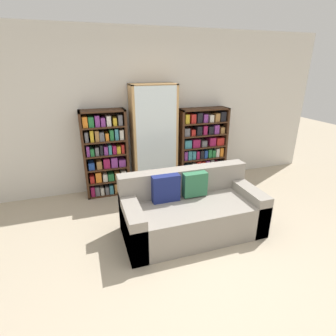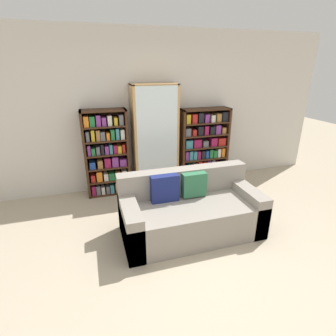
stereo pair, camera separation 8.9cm
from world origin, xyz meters
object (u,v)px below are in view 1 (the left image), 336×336
(display_cabinet, at_px, (154,139))
(wine_bottle, at_px, (185,186))
(bookshelf_left, at_px, (105,154))
(couch, at_px, (191,212))
(bookshelf_right, at_px, (202,147))

(display_cabinet, distance_m, wine_bottle, 0.98)
(bookshelf_left, distance_m, display_cabinet, 0.87)
(couch, distance_m, display_cabinet, 1.63)
(couch, distance_m, bookshelf_left, 1.83)
(bookshelf_left, bearing_deg, couch, -58.82)
(couch, height_order, bookshelf_left, bookshelf_left)
(couch, relative_size, bookshelf_right, 1.29)
(bookshelf_left, xyz_separation_m, display_cabinet, (0.84, -0.02, 0.19))
(display_cabinet, distance_m, bookshelf_right, 0.97)
(bookshelf_left, bearing_deg, bookshelf_right, -0.02)
(couch, bearing_deg, bookshelf_right, 60.68)
(display_cabinet, xyz_separation_m, wine_bottle, (0.40, -0.50, -0.74))
(couch, xyz_separation_m, display_cabinet, (-0.08, 1.51, 0.61))
(display_cabinet, bearing_deg, bookshelf_left, 178.93)
(display_cabinet, height_order, wine_bottle, display_cabinet)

